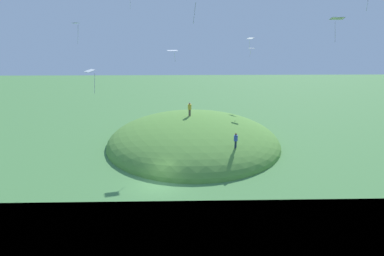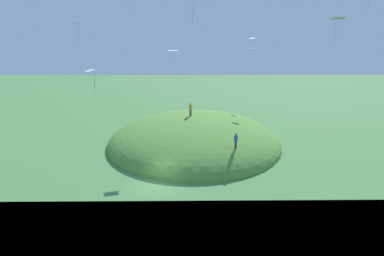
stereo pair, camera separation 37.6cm
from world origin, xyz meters
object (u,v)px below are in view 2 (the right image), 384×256
Objects in this scene: kite_4 at (173,51)px; kite_6 at (252,39)px; person_with_child at (191,107)px; kite_0 at (90,72)px; kite_1 at (77,25)px; person_on_hilltop at (236,139)px; kite_5 at (189,0)px; kite_2 at (338,19)px; kite_9 at (253,49)px.

kite_4 is 0.68× the size of kite_6.
person_with_child is 18.66m from kite_6.
kite_0 is 5.92m from kite_1.
person_with_child is at bearing -37.67° from kite_0.
kite_4 is at bearing -33.63° from kite_0.
person_on_hilltop is 0.79× the size of kite_6.
kite_5 is (-5.28, -8.42, 5.23)m from kite_0.
kite_1 reaches higher than person_with_child.
kite_2 is 17.21m from kite_4.
kite_2 reaches higher than kite_6.
kite_1 is (1.48, 15.15, 10.78)m from person_on_hilltop.
person_with_child is 16.06m from kite_1.
kite_6 reaches higher than person_with_child.
kite_9 is (8.72, -10.90, -0.13)m from kite_4.
kite_1 is 1.39× the size of kite_4.
person_on_hilltop is 1.16× the size of kite_4.
kite_1 is 1.16× the size of kite_5.
kite_2 is (-1.82, -23.71, 0.46)m from kite_1.
kite_6 is at bearing -36.81° from kite_0.
kite_9 is (16.26, -4.48, 8.02)m from person_on_hilltop.
kite_6 is at bearing -44.71° from kite_1.
kite_4 is at bearing 62.28° from kite_2.
person_with_child reaches higher than person_on_hilltop.
kite_0 is 31.03m from kite_6.
kite_6 is at bearing -18.61° from kite_5.
person_with_child is 0.84× the size of kite_0.
kite_4 is at bearing 141.18° from kite_6.
kite_6 is (22.30, -5.46, 9.29)m from person_on_hilltop.
kite_2 is (-0.34, -8.56, 11.24)m from person_on_hilltop.
kite_9 is (14.78, -19.63, -2.76)m from kite_1.
kite_1 is (-7.22, 10.70, 9.55)m from person_with_child.
person_on_hilltop is 18.65m from kite_1.
kite_2 is at bearing -175.46° from person_on_hilltop.
kite_2 reaches higher than kite_4.
person_on_hilltop is at bearing -79.34° from kite_0.
kite_0 is at bearing 136.84° from kite_9.
kite_1 is 0.95× the size of kite_6.
kite_1 is 0.87× the size of kite_2.
kite_4 is (7.87, 14.98, -3.10)m from kite_2.
kite_5 is at bearing -131.31° from kite_1.
kite_5 is (-16.44, 0.20, 10.89)m from person_with_child.
person_with_child is 9.85m from person_on_hilltop.
kite_4 is at bearing -42.75° from person_on_hilltop.
kite_6 is (22.64, 3.10, -1.95)m from kite_2.
kite_4 is 1.05× the size of kite_9.
kite_2 is at bearing -94.40° from kite_1.
kite_5 is (-7.74, 4.66, 12.12)m from person_on_hilltop.
kite_9 is at bearing -20.85° from kite_5.
kite_1 is 23.78m from kite_2.
person_on_hilltop is at bearing -31.04° from kite_5.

